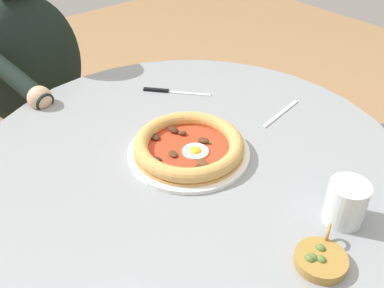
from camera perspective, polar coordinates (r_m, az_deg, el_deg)
The scene contains 8 objects.
dining_table at distance 1.12m, azimuth -0.40°, elevation -6.75°, with size 1.05×1.05×0.73m.
pizza_on_plate at distance 1.02m, azimuth -0.53°, elevation -0.46°, with size 0.29×0.29×0.05m.
water_glass at distance 0.90m, azimuth 19.72°, elevation -7.62°, with size 0.08×0.08×0.09m.
steak_knife at distance 1.29m, azimuth -3.37°, elevation 7.04°, with size 0.16×0.14×0.01m.
olive_pan at distance 0.83m, azimuth 16.72°, elevation -14.42°, with size 0.09×0.11×0.04m.
fork_utensil at distance 1.21m, azimuth 11.74°, elevation 4.00°, with size 0.04×0.17×0.00m.
diner_person at distance 1.71m, azimuth -19.15°, elevation 3.49°, with size 0.51×0.39×1.10m.
cafe_chair_diner at distance 1.80m, azimuth -21.64°, elevation 6.51°, with size 0.45×0.45×0.88m.
Camera 1 is at (-0.63, 0.52, 1.36)m, focal length 40.10 mm.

